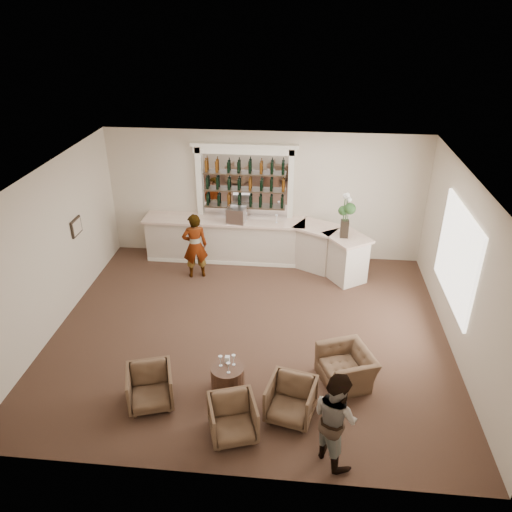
{
  "coord_description": "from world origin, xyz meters",
  "views": [
    {
      "loc": [
        0.96,
        -8.35,
        6.17
      ],
      "look_at": [
        0.03,
        0.9,
        1.29
      ],
      "focal_mm": 35.0,
      "sensor_mm": 36.0,
      "label": 1
    }
  ],
  "objects": [
    {
      "name": "bar_counter",
      "position": [
        -0.16,
        3.0,
        0.57
      ],
      "size": [
        5.72,
        1.8,
        1.14
      ],
      "color": "beige",
      "rests_on": "ground"
    },
    {
      "name": "armchair_left",
      "position": [
        -1.44,
        -2.19,
        0.35
      ],
      "size": [
        0.93,
        0.95,
        0.69
      ],
      "primitive_type": "imported",
      "rotation": [
        0.0,
        0.0,
        0.31
      ],
      "color": "brown",
      "rests_on": "ground"
    },
    {
      "name": "napkin_holder",
      "position": [
        -0.22,
        -1.61,
        0.56
      ],
      "size": [
        0.08,
        0.08,
        0.12
      ],
      "primitive_type": "cube",
      "color": "silver",
      "rests_on": "cocktail_table"
    },
    {
      "name": "wine_glass_tbl_c",
      "position": [
        -0.16,
        -1.88,
        0.6
      ],
      "size": [
        0.07,
        0.07,
        0.21
      ],
      "primitive_type": null,
      "color": "white",
      "rests_on": "cocktail_table"
    },
    {
      "name": "espresso_machine",
      "position": [
        -0.66,
        2.93,
        1.33
      ],
      "size": [
        0.48,
        0.41,
        0.39
      ],
      "primitive_type": "cube",
      "rotation": [
        0.0,
        0.0,
        -0.1
      ],
      "color": "silver",
      "rests_on": "bar_counter"
    },
    {
      "name": "armchair_right",
      "position": [
        0.92,
        -2.25,
        0.34
      ],
      "size": [
        0.89,
        0.9,
        0.69
      ],
      "primitive_type": "imported",
      "rotation": [
        0.0,
        0.0,
        -0.23
      ],
      "color": "brown",
      "rests_on": "ground"
    },
    {
      "name": "room_shell",
      "position": [
        0.16,
        0.71,
        2.34
      ],
      "size": [
        8.04,
        7.02,
        3.32
      ],
      "color": "beige",
      "rests_on": "ground"
    },
    {
      "name": "armchair_far",
      "position": [
        1.87,
        -1.31,
        0.31
      ],
      "size": [
        1.13,
        1.2,
        0.62
      ],
      "primitive_type": "imported",
      "rotation": [
        0.0,
        0.0,
        -1.19
      ],
      "color": "brown",
      "rests_on": "ground"
    },
    {
      "name": "flower_vase",
      "position": [
        1.95,
        2.36,
        1.76
      ],
      "size": [
        0.29,
        0.29,
        1.1
      ],
      "color": "black",
      "rests_on": "bar_counter"
    },
    {
      "name": "armchair_center",
      "position": [
        0.03,
        -2.73,
        0.33
      ],
      "size": [
        0.9,
        0.92,
        0.67
      ],
      "primitive_type": "imported",
      "rotation": [
        0.0,
        0.0,
        0.31
      ],
      "color": "brown",
      "rests_on": "ground"
    },
    {
      "name": "sommelier",
      "position": [
        -1.57,
        2.16,
        0.82
      ],
      "size": [
        0.69,
        0.56,
        1.65
      ],
      "primitive_type": "imported",
      "rotation": [
        0.0,
        0.0,
        3.45
      ],
      "color": "gray",
      "rests_on": "ground"
    },
    {
      "name": "wine_glass_tbl_b",
      "position": [
        -0.1,
        -1.67,
        0.6
      ],
      "size": [
        0.07,
        0.07,
        0.21
      ],
      "primitive_type": null,
      "color": "white",
      "rests_on": "cocktail_table"
    },
    {
      "name": "wine_glass_bar_left",
      "position": [
        -0.44,
        3.08,
        1.25
      ],
      "size": [
        0.07,
        0.07,
        0.21
      ],
      "primitive_type": null,
      "color": "white",
      "rests_on": "bar_counter"
    },
    {
      "name": "wine_glass_tbl_a",
      "position": [
        -0.32,
        -1.72,
        0.6
      ],
      "size": [
        0.07,
        0.07,
        0.21
      ],
      "primitive_type": null,
      "color": "white",
      "rests_on": "cocktail_table"
    },
    {
      "name": "guest",
      "position": [
        1.57,
        -3.0,
        0.78
      ],
      "size": [
        0.93,
        0.97,
        1.57
      ],
      "primitive_type": "imported",
      "rotation": [
        0.0,
        0.0,
        2.2
      ],
      "color": "gray",
      "rests_on": "ground"
    },
    {
      "name": "back_bar_alcove",
      "position": [
        -0.5,
        3.41,
        2.03
      ],
      "size": [
        2.64,
        0.25,
        3.0
      ],
      "color": "white",
      "rests_on": "ground"
    },
    {
      "name": "ground",
      "position": [
        0.0,
        0.0,
        0.0
      ],
      "size": [
        8.0,
        8.0,
        0.0
      ],
      "primitive_type": "plane",
      "color": "#4C3226",
      "rests_on": "ground"
    },
    {
      "name": "wine_glass_bar_right",
      "position": [
        0.34,
        3.02,
        1.25
      ],
      "size": [
        0.07,
        0.07,
        0.21
      ],
      "primitive_type": null,
      "color": "white",
      "rests_on": "bar_counter"
    },
    {
      "name": "cocktail_table",
      "position": [
        -0.2,
        -1.75,
        0.25
      ],
      "size": [
        0.58,
        0.58,
        0.5
      ],
      "primitive_type": "cylinder",
      "color": "#4E2F21",
      "rests_on": "ground"
    }
  ]
}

